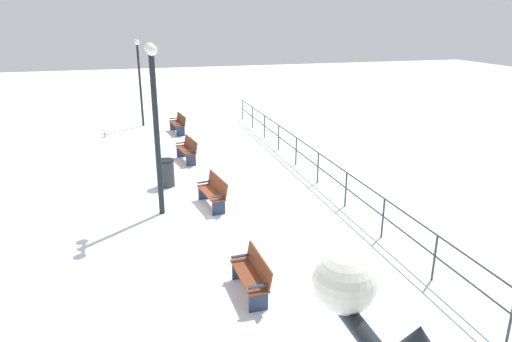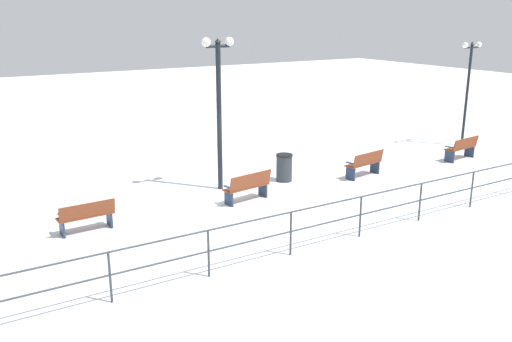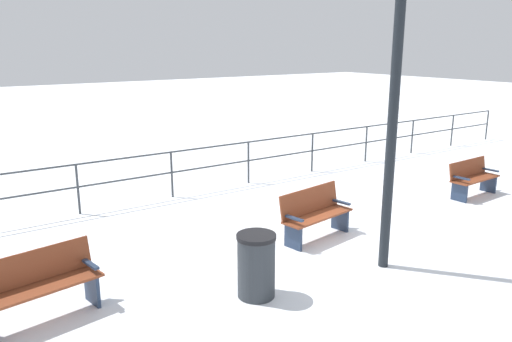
{
  "view_description": "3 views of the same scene",
  "coord_description": "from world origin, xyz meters",
  "views": [
    {
      "loc": [
        2.19,
        12.9,
        5.52
      ],
      "look_at": [
        -1.43,
        -0.08,
        0.98
      ],
      "focal_mm": 32.55,
      "sensor_mm": 36.0,
      "label": 1
    },
    {
      "loc": [
        -13.79,
        8.03,
        5.53
      ],
      "look_at": [
        -0.89,
        0.19,
        1.19
      ],
      "focal_mm": 38.76,
      "sensor_mm": 36.0,
      "label": 2
    },
    {
      "loc": [
        6.52,
        -5.86,
        3.52
      ],
      "look_at": [
        -1.77,
        -0.17,
        0.95
      ],
      "focal_mm": 35.19,
      "sensor_mm": 36.0,
      "label": 3
    }
  ],
  "objects": [
    {
      "name": "ground_plane",
      "position": [
        0.0,
        0.0,
        0.0
      ],
      "size": [
        80.0,
        80.0,
        0.0
      ],
      "primitive_type": "plane",
      "color": "white",
      "rests_on": "ground"
    },
    {
      "name": "bench_second",
      "position": [
        0.06,
        -4.82,
        0.49
      ],
      "size": [
        0.72,
        1.58,
        0.91
      ],
      "rotation": [
        0.0,
        0.0,
        0.16
      ],
      "color": "brown",
      "rests_on": "ground"
    },
    {
      "name": "bench_third",
      "position": [
        -0.08,
        -0.01,
        0.48
      ],
      "size": [
        0.72,
        1.59,
        0.92
      ],
      "rotation": [
        0.0,
        0.0,
        0.15
      ],
      "color": "brown",
      "rests_on": "ground"
    },
    {
      "name": "bench_fourth",
      "position": [
        0.01,
        4.81,
        0.45
      ],
      "size": [
        0.54,
        1.47,
        0.85
      ],
      "rotation": [
        0.0,
        0.0,
        0.04
      ],
      "color": "brown",
      "rests_on": "ground"
    },
    {
      "name": "lamppost_middle",
      "position": [
        1.48,
        0.11,
        3.14
      ],
      "size": [
        0.29,
        1.08,
        4.82
      ],
      "color": "black",
      "rests_on": "ground"
    },
    {
      "name": "waterfront_railing",
      "position": [
        -3.92,
        -0.0,
        0.75
      ],
      "size": [
        0.05,
        23.72,
        1.1
      ],
      "color": "#383D42",
      "rests_on": "ground"
    },
    {
      "name": "trash_bin",
      "position": [
        1.13,
        -2.16,
        0.47
      ],
      "size": [
        0.56,
        0.56,
        0.94
      ],
      "color": "#2D3338",
      "rests_on": "ground"
    }
  ]
}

